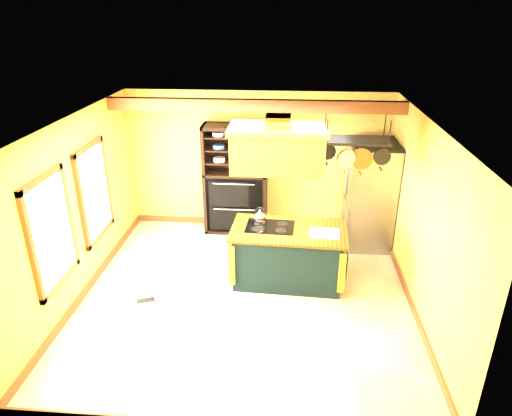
# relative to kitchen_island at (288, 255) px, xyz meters

# --- Properties ---
(floor) EXTENTS (5.00, 5.00, 0.00)m
(floor) POSITION_rel_kitchen_island_xyz_m (-0.63, -0.48, -0.47)
(floor) COLOR beige
(floor) RESTS_ON ground
(ceiling) EXTENTS (5.00, 5.00, 0.00)m
(ceiling) POSITION_rel_kitchen_island_xyz_m (-0.63, -0.48, 2.23)
(ceiling) COLOR white
(ceiling) RESTS_ON wall_back
(wall_back) EXTENTS (5.00, 0.02, 2.70)m
(wall_back) POSITION_rel_kitchen_island_xyz_m (-0.63, 2.02, 0.88)
(wall_back) COLOR #E9C455
(wall_back) RESTS_ON floor
(wall_front) EXTENTS (5.00, 0.02, 2.70)m
(wall_front) POSITION_rel_kitchen_island_xyz_m (-0.63, -2.98, 0.88)
(wall_front) COLOR #E9C455
(wall_front) RESTS_ON floor
(wall_left) EXTENTS (0.02, 5.00, 2.70)m
(wall_left) POSITION_rel_kitchen_island_xyz_m (-3.13, -0.48, 0.88)
(wall_left) COLOR #E9C455
(wall_left) RESTS_ON floor
(wall_right) EXTENTS (0.02, 5.00, 2.70)m
(wall_right) POSITION_rel_kitchen_island_xyz_m (1.87, -0.48, 0.88)
(wall_right) COLOR #E9C455
(wall_right) RESTS_ON floor
(ceiling_beam) EXTENTS (5.00, 0.15, 0.20)m
(ceiling_beam) POSITION_rel_kitchen_island_xyz_m (-0.63, 1.22, 2.12)
(ceiling_beam) COLOR brown
(ceiling_beam) RESTS_ON ceiling
(window_near) EXTENTS (0.06, 1.06, 1.56)m
(window_near) POSITION_rel_kitchen_island_xyz_m (-3.10, -1.28, 0.93)
(window_near) COLOR brown
(window_near) RESTS_ON wall_left
(window_far) EXTENTS (0.06, 1.06, 1.56)m
(window_far) POSITION_rel_kitchen_island_xyz_m (-3.10, 0.12, 0.93)
(window_far) COLOR brown
(window_far) RESTS_ON wall_left
(kitchen_island) EXTENTS (1.85, 1.09, 1.11)m
(kitchen_island) POSITION_rel_kitchen_island_xyz_m (0.00, 0.00, 0.00)
(kitchen_island) COLOR black
(kitchen_island) RESTS_ON floor
(range_hood) EXTENTS (1.41, 0.80, 0.80)m
(range_hood) POSITION_rel_kitchen_island_xyz_m (-0.20, -0.00, 1.77)
(range_hood) COLOR #A37C28
(range_hood) RESTS_ON ceiling
(pot_rack) EXTENTS (0.99, 0.47, 0.79)m
(pot_rack) POSITION_rel_kitchen_island_xyz_m (0.91, 0.00, 1.80)
(pot_rack) COLOR black
(pot_rack) RESTS_ON ceiling
(refrigerator) EXTENTS (0.83, 0.98, 1.91)m
(refrigerator) POSITION_rel_kitchen_island_xyz_m (1.44, 1.42, 0.46)
(refrigerator) COLOR gray
(refrigerator) RESTS_ON floor
(hutch) EXTENTS (1.20, 0.55, 2.12)m
(hutch) POSITION_rel_kitchen_island_xyz_m (-1.04, 1.79, 0.37)
(hutch) COLOR black
(hutch) RESTS_ON floor
(floor_register) EXTENTS (0.30, 0.21, 0.01)m
(floor_register) POSITION_rel_kitchen_island_xyz_m (-2.14, -0.75, -0.46)
(floor_register) COLOR black
(floor_register) RESTS_ON floor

